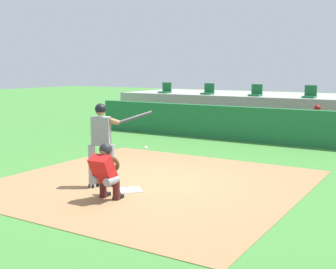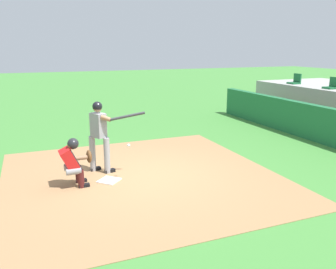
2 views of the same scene
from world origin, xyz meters
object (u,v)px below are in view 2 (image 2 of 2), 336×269
at_px(batter_at_plate, 100,133).
at_px(stadium_seat_1, 332,86).
at_px(catcher_crouched, 74,160).
at_px(home_plate, 109,180).
at_px(stadium_seat_0, 295,81).

height_order(batter_at_plate, stadium_seat_1, stadium_seat_1).
bearing_deg(catcher_crouched, stadium_seat_1, 106.48).
xyz_separation_m(home_plate, catcher_crouched, (-0.01, -0.76, 0.59)).
bearing_deg(batter_at_plate, stadium_seat_0, 114.86).
bearing_deg(stadium_seat_0, stadium_seat_1, 0.00).
bearing_deg(stadium_seat_1, home_plate, -72.29).
distance_m(catcher_crouched, stadium_seat_1, 11.45).
relative_size(home_plate, stadium_seat_0, 0.92).
bearing_deg(stadium_seat_0, batter_at_plate, -65.14).
relative_size(batter_at_plate, stadium_seat_1, 3.76).
distance_m(batter_at_plate, stadium_seat_1, 10.55).
height_order(home_plate, stadium_seat_0, stadium_seat_0).
xyz_separation_m(stadium_seat_0, stadium_seat_1, (2.17, 0.00, 0.00)).
bearing_deg(stadium_seat_0, home_plate, -61.98).
distance_m(home_plate, batter_at_plate, 1.22).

